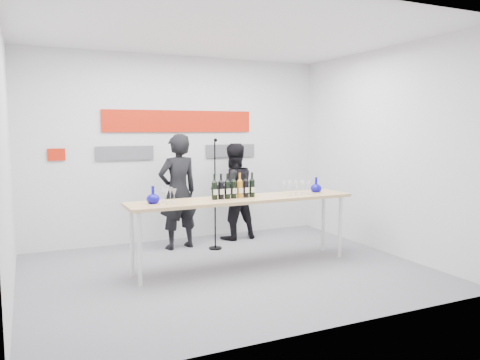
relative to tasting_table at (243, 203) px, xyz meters
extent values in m
plane|color=slate|center=(-0.27, -0.12, -0.85)|extent=(5.00, 5.00, 0.00)
cube|color=silver|center=(-0.27, 1.88, 0.65)|extent=(5.00, 0.04, 3.00)
cube|color=red|center=(-0.27, 1.85, 1.10)|extent=(2.50, 0.02, 0.35)
cube|color=#59595E|center=(-1.17, 1.85, 0.60)|extent=(0.90, 0.02, 0.22)
cube|color=#59595E|center=(0.63, 1.85, 0.60)|extent=(0.90, 0.02, 0.22)
cube|color=red|center=(-2.17, 1.85, 0.60)|extent=(0.25, 0.02, 0.18)
cube|color=#D9BC75|center=(0.00, 0.00, 0.05)|extent=(3.09, 0.66, 0.04)
cylinder|color=silver|center=(-1.43, -0.22, -0.41)|extent=(0.05, 0.05, 0.88)
cylinder|color=silver|center=(1.44, -0.19, -0.41)|extent=(0.05, 0.05, 0.88)
cylinder|color=silver|center=(-1.44, 0.19, -0.41)|extent=(0.05, 0.05, 0.88)
cylinder|color=silver|center=(1.43, 0.22, -0.41)|extent=(0.05, 0.05, 0.88)
imported|color=black|center=(-0.50, 1.27, 0.02)|extent=(0.71, 0.53, 1.75)
imported|color=black|center=(0.51, 1.48, -0.06)|extent=(0.81, 0.64, 1.59)
cylinder|color=black|center=(-0.01, 0.99, -0.84)|extent=(0.20, 0.20, 0.02)
cylinder|color=black|center=(-0.01, 0.99, -0.03)|extent=(0.02, 0.02, 1.64)
sphere|color=black|center=(-0.01, 0.95, 0.81)|extent=(0.05, 0.05, 0.05)
camera|label=1|loc=(-2.58, -5.53, 0.98)|focal=35.00mm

